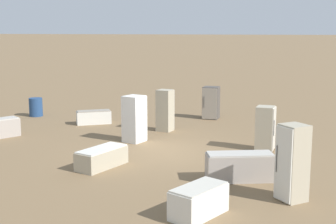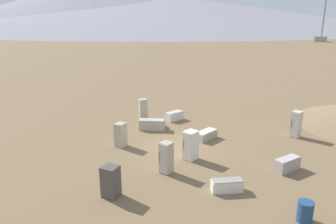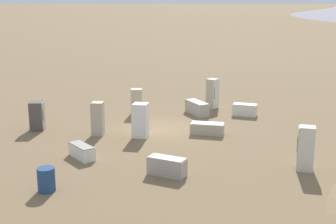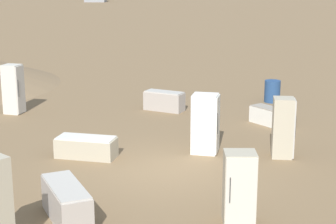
% 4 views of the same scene
% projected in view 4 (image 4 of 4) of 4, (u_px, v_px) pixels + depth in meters
% --- Properties ---
extents(ground_plane, '(1000.00, 1000.00, 0.00)m').
position_uv_depth(ground_plane, '(165.00, 170.00, 15.06)').
color(ground_plane, brown).
extents(discarded_fridge_0, '(0.67, 0.65, 1.55)m').
position_uv_depth(discarded_fridge_0, '(239.00, 188.00, 11.67)').
color(discarded_fridge_0, '#B2A88E').
rests_on(discarded_fridge_0, ground_plane).
extents(discarded_fridge_3, '(1.82, 1.06, 0.60)m').
position_uv_depth(discarded_fridge_3, '(86.00, 147.00, 16.03)').
color(discarded_fridge_3, '#B2A88E').
rests_on(discarded_fridge_3, ground_plane).
extents(discarded_fridge_4, '(0.77, 0.71, 1.85)m').
position_uv_depth(discarded_fridge_4, '(13.00, 89.00, 20.98)').
color(discarded_fridge_4, beige).
rests_on(discarded_fridge_4, ground_plane).
extents(discarded_fridge_5, '(0.66, 0.64, 1.73)m').
position_uv_depth(discarded_fridge_5, '(283.00, 128.00, 15.93)').
color(discarded_fridge_5, '#B2A88E').
rests_on(discarded_fridge_5, ground_plane).
extents(discarded_fridge_7, '(1.37, 1.54, 0.61)m').
position_uv_depth(discarded_fridge_7, '(270.00, 116.00, 19.49)').
color(discarded_fridge_7, silver).
rests_on(discarded_fridge_7, ground_plane).
extents(discarded_fridge_8, '(1.41, 1.97, 0.79)m').
position_uv_depth(discarded_fridge_8, '(66.00, 203.00, 11.89)').
color(discarded_fridge_8, '#A89E93').
rests_on(discarded_fridge_8, ground_plane).
extents(discarded_fridge_9, '(0.87, 0.80, 1.74)m').
position_uv_depth(discarded_fridge_9, '(205.00, 124.00, 16.32)').
color(discarded_fridge_9, white).
rests_on(discarded_fridge_9, ground_plane).
extents(discarded_fridge_10, '(1.64, 1.21, 0.74)m').
position_uv_depth(discarded_fridge_10, '(164.00, 101.00, 21.55)').
color(discarded_fridge_10, '#A89E93').
rests_on(discarded_fridge_10, ground_plane).
extents(rusty_barrel, '(0.64, 0.64, 0.89)m').
position_uv_depth(rusty_barrel, '(272.00, 91.00, 22.96)').
color(rusty_barrel, navy).
rests_on(rusty_barrel, ground_plane).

